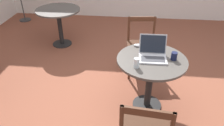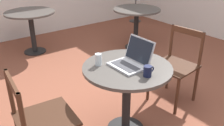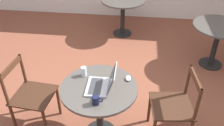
{
  "view_description": "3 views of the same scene",
  "coord_description": "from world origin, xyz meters",
  "px_view_note": "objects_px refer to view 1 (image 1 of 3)",
  "views": [
    {
      "loc": [
        -2.36,
        -0.05,
        2.06
      ],
      "look_at": [
        -0.08,
        0.2,
        0.61
      ],
      "focal_mm": 35.0,
      "sensor_mm": 36.0,
      "label": 1
    },
    {
      "loc": [
        -1.48,
        -1.84,
        1.74
      ],
      "look_at": [
        0.03,
        0.16,
        0.55
      ],
      "focal_mm": 40.0,
      "sensor_mm": 36.0,
      "label": 2
    },
    {
      "loc": [
        0.25,
        -2.27,
        2.45
      ],
      "look_at": [
        -0.06,
        0.27,
        0.67
      ],
      "focal_mm": 40.0,
      "sensor_mm": 36.0,
      "label": 3
    }
  ],
  "objects_px": {
    "laptop": "(153,54)",
    "mouse": "(138,45)",
    "cafe_table_mid": "(59,17)",
    "mug": "(174,56)",
    "cafe_table_near": "(151,69)",
    "chair_near_right": "(142,46)",
    "drinking_glass": "(137,63)"
  },
  "relations": [
    {
      "from": "laptop",
      "to": "cafe_table_mid",
      "type": "bearing_deg",
      "value": 46.51
    },
    {
      "from": "laptop",
      "to": "mouse",
      "type": "distance_m",
      "value": 0.32
    },
    {
      "from": "chair_near_right",
      "to": "mouse",
      "type": "height_order",
      "value": "chair_near_right"
    },
    {
      "from": "mouse",
      "to": "drinking_glass",
      "type": "bearing_deg",
      "value": 178.83
    },
    {
      "from": "laptop",
      "to": "mouse",
      "type": "bearing_deg",
      "value": 34.21
    },
    {
      "from": "chair_near_right",
      "to": "drinking_glass",
      "type": "relative_size",
      "value": 7.81
    },
    {
      "from": "cafe_table_near",
      "to": "laptop",
      "type": "bearing_deg",
      "value": -9.89
    },
    {
      "from": "mug",
      "to": "laptop",
      "type": "bearing_deg",
      "value": 84.48
    },
    {
      "from": "chair_near_right",
      "to": "cafe_table_near",
      "type": "bearing_deg",
      "value": -173.58
    },
    {
      "from": "laptop",
      "to": "drinking_glass",
      "type": "bearing_deg",
      "value": 141.22
    },
    {
      "from": "chair_near_right",
      "to": "laptop",
      "type": "xyz_separation_m",
      "value": [
        -0.8,
        -0.1,
        0.32
      ]
    },
    {
      "from": "mug",
      "to": "drinking_glass",
      "type": "xyz_separation_m",
      "value": [
        -0.21,
        0.43,
        0.01
      ]
    },
    {
      "from": "laptop",
      "to": "mouse",
      "type": "height_order",
      "value": "laptop"
    },
    {
      "from": "mouse",
      "to": "mug",
      "type": "height_order",
      "value": "mug"
    },
    {
      "from": "drinking_glass",
      "to": "chair_near_right",
      "type": "bearing_deg",
      "value": -4.79
    },
    {
      "from": "cafe_table_near",
      "to": "cafe_table_mid",
      "type": "distance_m",
      "value": 2.33
    },
    {
      "from": "cafe_table_near",
      "to": "mouse",
      "type": "xyz_separation_m",
      "value": [
        0.3,
        0.17,
        0.16
      ]
    },
    {
      "from": "cafe_table_mid",
      "to": "mouse",
      "type": "relative_size",
      "value": 8.31
    },
    {
      "from": "cafe_table_mid",
      "to": "mouse",
      "type": "xyz_separation_m",
      "value": [
        -1.33,
        -1.5,
        0.16
      ]
    },
    {
      "from": "mug",
      "to": "drinking_glass",
      "type": "height_order",
      "value": "drinking_glass"
    },
    {
      "from": "mug",
      "to": "cafe_table_near",
      "type": "bearing_deg",
      "value": 93.3
    },
    {
      "from": "cafe_table_near",
      "to": "mug",
      "type": "distance_m",
      "value": 0.32
    },
    {
      "from": "mouse",
      "to": "cafe_table_mid",
      "type": "bearing_deg",
      "value": 48.44
    },
    {
      "from": "cafe_table_mid",
      "to": "drinking_glass",
      "type": "distance_m",
      "value": 2.37
    },
    {
      "from": "cafe_table_near",
      "to": "laptop",
      "type": "relative_size",
      "value": 2.55
    },
    {
      "from": "mouse",
      "to": "drinking_glass",
      "type": "xyz_separation_m",
      "value": [
        -0.5,
        0.01,
        0.04
      ]
    },
    {
      "from": "cafe_table_near",
      "to": "chair_near_right",
      "type": "xyz_separation_m",
      "value": [
        0.84,
        0.09,
        -0.13
      ]
    },
    {
      "from": "mouse",
      "to": "laptop",
      "type": "bearing_deg",
      "value": -145.79
    },
    {
      "from": "laptop",
      "to": "drinking_glass",
      "type": "distance_m",
      "value": 0.3
    },
    {
      "from": "chair_near_right",
      "to": "mug",
      "type": "bearing_deg",
      "value": -157.42
    },
    {
      "from": "cafe_table_mid",
      "to": "mouse",
      "type": "distance_m",
      "value": 2.01
    },
    {
      "from": "cafe_table_mid",
      "to": "laptop",
      "type": "bearing_deg",
      "value": -133.49
    }
  ]
}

